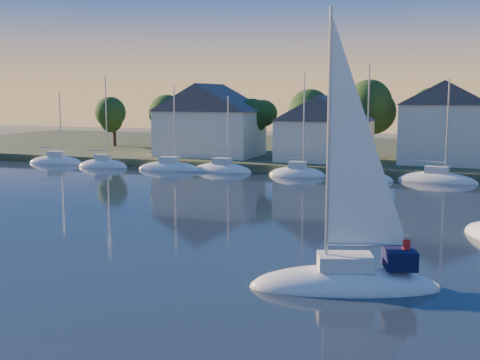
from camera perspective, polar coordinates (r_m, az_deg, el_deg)
The scene contains 8 objects.
shoreline_land at distance 92.56m, azimuth 14.13°, elevation 2.16°, with size 160.00×50.00×2.00m, color #2E3A22.
wooden_dock at distance 69.92m, azimuth 11.83°, elevation 0.39°, with size 120.00×3.00×1.00m, color brown.
clubhouse_west at distance 81.48m, azimuth -2.87°, elevation 5.80°, with size 13.65×9.45×9.64m.
clubhouse_centre at distance 75.49m, azimuth 8.04°, elevation 4.95°, with size 11.55×8.40×8.08m.
clubhouse_east at distance 75.57m, azimuth 18.84°, elevation 5.26°, with size 10.50×8.40×9.80m.
tree_line at distance 79.98m, azimuth 14.68°, elevation 6.40°, with size 93.40×5.40×8.90m.
moored_fleet at distance 67.74m, azimuth 8.08°, elevation 0.32°, with size 79.50×2.40×12.05m.
hero_sailboat at distance 29.36m, azimuth 10.19°, elevation -8.96°, with size 9.54×5.67×14.16m.
Camera 1 is at (10.94, -16.45, 9.12)m, focal length 45.00 mm.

